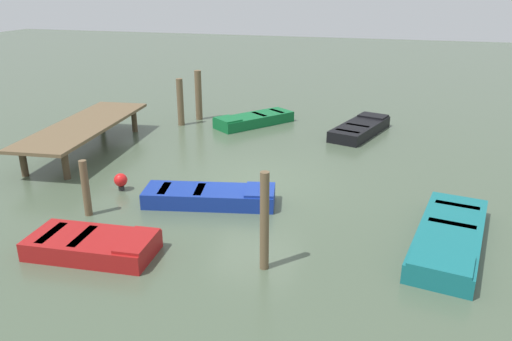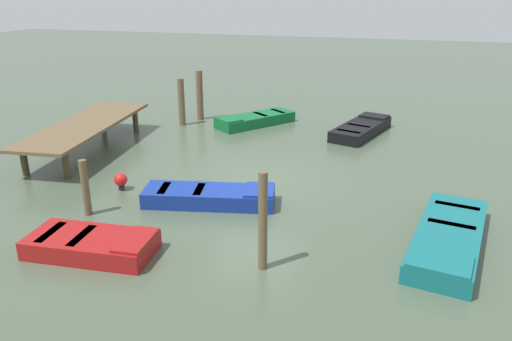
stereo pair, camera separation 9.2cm
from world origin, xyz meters
name	(u,v)px [view 1 (the left image)]	position (x,y,z in m)	size (l,w,h in m)	color
ground_plane	(256,182)	(0.00, 0.00, 0.00)	(80.00, 80.00, 0.00)	#475642
dock_segment	(84,126)	(1.16, 6.22, 0.85)	(6.35, 2.51, 0.95)	brown
rowboat_red	(93,245)	(-4.81, 2.16, 0.22)	(1.40, 2.69, 0.46)	maroon
rowboat_black	(360,128)	(5.71, -2.42, 0.22)	(3.49, 2.08, 0.46)	black
rowboat_blue	(211,196)	(-1.76, 0.71, 0.22)	(1.67, 3.45, 0.46)	navy
rowboat_teal	(449,237)	(-2.43, -4.99, 0.22)	(4.08, 1.96, 0.46)	#14666B
rowboat_green	(254,120)	(5.84, 1.75, 0.22)	(3.20, 2.82, 0.46)	#0F602D
mooring_piling_mid_right	(198,95)	(6.08, 4.16, 1.00)	(0.27, 0.27, 2.00)	brown
mooring_piling_near_right	(180,102)	(5.04, 4.50, 0.92)	(0.25, 0.25, 1.84)	brown
mooring_piling_far_left	(264,222)	(-4.37, -1.41, 1.02)	(0.18, 0.18, 2.04)	brown
mooring_piling_center	(86,188)	(-3.18, 3.34, 0.70)	(0.18, 0.18, 1.40)	brown
marker_buoy	(121,180)	(-1.57, 3.37, 0.29)	(0.36, 0.36, 0.48)	#262626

